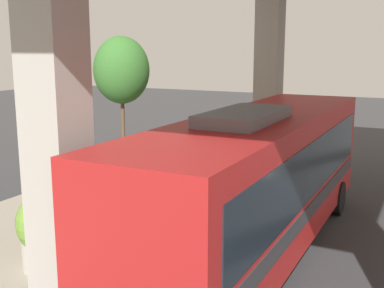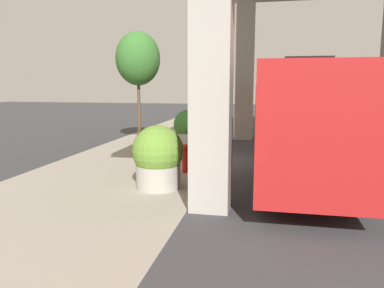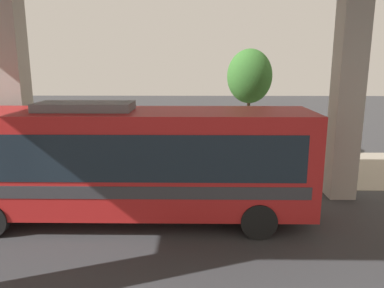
{
  "view_description": "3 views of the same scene",
  "coord_description": "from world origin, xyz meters",
  "px_view_note": "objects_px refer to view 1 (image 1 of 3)",
  "views": [
    {
      "loc": [
        6.3,
        -11.93,
        4.86
      ],
      "look_at": [
        0.58,
        -0.78,
        2.38
      ],
      "focal_mm": 45.0,
      "sensor_mm": 36.0,
      "label": 1
    },
    {
      "loc": [
        1.77,
        -14.14,
        2.91
      ],
      "look_at": [
        -0.76,
        -1.75,
        0.87
      ],
      "focal_mm": 35.0,
      "sensor_mm": 36.0,
      "label": 2
    },
    {
      "loc": [
        13.42,
        0.61,
        4.75
      ],
      "look_at": [
        0.91,
        0.43,
        1.99
      ],
      "focal_mm": 35.0,
      "sensor_mm": 36.0,
      "label": 3
    }
  ],
  "objects_px": {
    "bus": "(260,176)",
    "fire_hydrant": "(115,221)",
    "planter_middle": "(49,230)",
    "street_tree_near": "(122,70)",
    "planter_front": "(168,168)"
  },
  "relations": [
    {
      "from": "bus",
      "to": "fire_hydrant",
      "type": "xyz_separation_m",
      "value": [
        -3.61,
        -0.81,
        -1.47
      ]
    },
    {
      "from": "bus",
      "to": "planter_middle",
      "type": "distance_m",
      "value": 4.96
    },
    {
      "from": "bus",
      "to": "planter_middle",
      "type": "height_order",
      "value": "bus"
    },
    {
      "from": "bus",
      "to": "street_tree_near",
      "type": "xyz_separation_m",
      "value": [
        -7.12,
        4.59,
        2.11
      ]
    },
    {
      "from": "planter_middle",
      "to": "street_tree_near",
      "type": "height_order",
      "value": "street_tree_near"
    },
    {
      "from": "planter_front",
      "to": "street_tree_near",
      "type": "distance_m",
      "value": 4.36
    },
    {
      "from": "street_tree_near",
      "to": "planter_middle",
      "type": "bearing_deg",
      "value": -66.82
    },
    {
      "from": "bus",
      "to": "planter_front",
      "type": "xyz_separation_m",
      "value": [
        -4.42,
        3.34,
        -1.08
      ]
    },
    {
      "from": "planter_front",
      "to": "planter_middle",
      "type": "xyz_separation_m",
      "value": [
        0.46,
        -6.14,
        -0.0
      ]
    },
    {
      "from": "bus",
      "to": "fire_hydrant",
      "type": "bearing_deg",
      "value": -167.41
    },
    {
      "from": "fire_hydrant",
      "to": "street_tree_near",
      "type": "xyz_separation_m",
      "value": [
        -3.5,
        5.39,
        3.58
      ]
    },
    {
      "from": "fire_hydrant",
      "to": "bus",
      "type": "bearing_deg",
      "value": 12.59
    },
    {
      "from": "planter_front",
      "to": "bus",
      "type": "bearing_deg",
      "value": -37.12
    },
    {
      "from": "planter_middle",
      "to": "street_tree_near",
      "type": "xyz_separation_m",
      "value": [
        -3.16,
        7.38,
        3.19
      ]
    },
    {
      "from": "fire_hydrant",
      "to": "planter_front",
      "type": "height_order",
      "value": "planter_front"
    }
  ]
}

